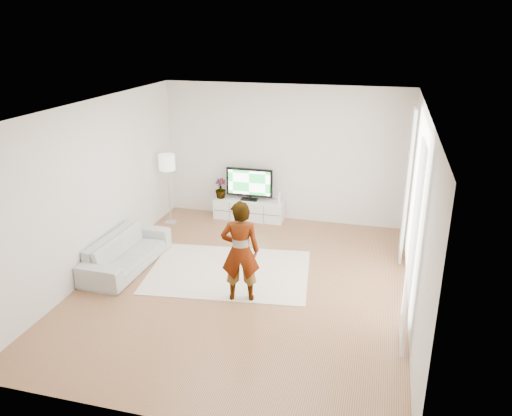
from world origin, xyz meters
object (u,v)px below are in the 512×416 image
(media_console, at_px, (249,210))
(floor_lamp, at_px, (167,165))
(rug, at_px, (229,271))
(television, at_px, (249,183))
(sofa, at_px, (127,252))
(player, at_px, (240,251))

(media_console, xyz_separation_m, floor_lamp, (-1.52, -0.64, 1.03))
(rug, xyz_separation_m, floor_lamp, (-1.84, 1.78, 1.23))
(television, relative_size, floor_lamp, 0.67)
(media_console, xyz_separation_m, rug, (0.32, -2.42, -0.20))
(television, distance_m, sofa, 3.09)
(television, distance_m, rug, 2.59)
(television, xyz_separation_m, rug, (0.32, -2.45, -0.78))
(television, relative_size, rug, 0.37)
(television, bearing_deg, media_console, -90.00)
(television, bearing_deg, floor_lamp, -156.43)
(media_console, height_order, television, television)
(media_console, bearing_deg, television, 90.00)
(rug, relative_size, floor_lamp, 1.80)
(television, xyz_separation_m, player, (0.75, -3.23, 0.00))
(player, bearing_deg, sofa, -27.84)
(rug, height_order, sofa, sofa)
(floor_lamp, bearing_deg, media_console, 22.69)
(media_console, distance_m, floor_lamp, 1.94)
(rug, xyz_separation_m, player, (0.44, -0.79, 0.78))
(player, height_order, sofa, player)
(television, height_order, rug, television)
(player, bearing_deg, rug, -75.08)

